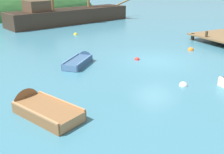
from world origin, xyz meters
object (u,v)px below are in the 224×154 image
(sailing_ship, at_px, (69,18))
(buoy_yellow, at_px, (76,35))
(rowboat_outer_left, at_px, (81,61))
(buoy_white, at_px, (183,86))
(buoy_red, at_px, (137,60))
(buoy_orange, at_px, (191,50))
(rowboat_near_dock, at_px, (39,109))

(sailing_ship, xyz_separation_m, buoy_yellow, (-1.75, -6.75, -0.58))
(buoy_yellow, bearing_deg, rowboat_outer_left, -108.10)
(rowboat_outer_left, relative_size, buoy_white, 6.90)
(rowboat_outer_left, height_order, buoy_red, rowboat_outer_left)
(buoy_yellow, bearing_deg, sailing_ship, 75.46)
(rowboat_outer_left, relative_size, buoy_orange, 6.48)
(buoy_yellow, bearing_deg, buoy_red, -85.72)
(buoy_yellow, bearing_deg, buoy_white, -88.64)
(buoy_orange, relative_size, buoy_red, 1.29)
(buoy_white, height_order, buoy_orange, buoy_orange)
(sailing_ship, height_order, buoy_orange, sailing_ship)
(sailing_ship, bearing_deg, buoy_red, -107.16)
(sailing_ship, bearing_deg, buoy_white, -107.33)
(rowboat_outer_left, relative_size, buoy_yellow, 7.34)
(buoy_white, distance_m, buoy_orange, 6.94)
(sailing_ship, xyz_separation_m, buoy_red, (-1.06, -16.01, -0.58))
(buoy_white, distance_m, buoy_red, 4.62)
(buoy_red, bearing_deg, sailing_ship, 86.22)
(rowboat_outer_left, xyz_separation_m, buoy_white, (3.05, -5.53, -0.13))
(buoy_yellow, distance_m, buoy_white, 13.87)
(rowboat_near_dock, bearing_deg, sailing_ship, -46.09)
(rowboat_outer_left, height_order, rowboat_near_dock, rowboat_near_dock)
(buoy_red, bearing_deg, buoy_white, -94.53)
(sailing_ship, distance_m, buoy_red, 16.06)
(rowboat_outer_left, height_order, buoy_yellow, rowboat_outer_left)
(rowboat_outer_left, bearing_deg, sailing_ship, 27.79)
(sailing_ship, bearing_deg, buoy_orange, -90.59)
(sailing_ship, xyz_separation_m, buoy_white, (-1.42, -20.62, -0.58))
(rowboat_near_dock, relative_size, buoy_yellow, 9.50)
(buoy_white, bearing_deg, sailing_ship, 86.06)
(sailing_ship, xyz_separation_m, buoy_orange, (3.59, -15.83, -0.58))
(rowboat_near_dock, height_order, buoy_yellow, rowboat_near_dock)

